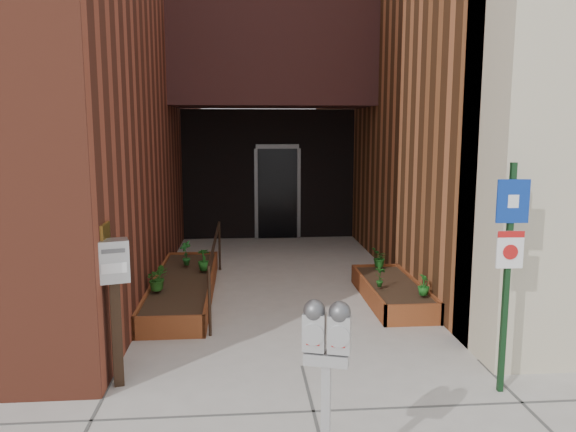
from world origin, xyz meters
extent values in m
plane|color=#9E9991|center=(0.00, 0.00, 0.00)|extent=(80.00, 80.00, 0.00)
cube|color=brown|center=(6.00, 7.15, 5.00)|extent=(8.00, 13.70, 10.00)
cube|color=#C2B595|center=(2.55, 0.20, 2.20)|extent=(1.10, 1.20, 4.40)
cube|color=black|center=(0.00, 6.00, 4.00)|extent=(4.20, 2.00, 2.00)
cube|color=black|center=(0.00, 7.40, 1.50)|extent=(4.00, 0.30, 3.00)
cube|color=black|center=(0.20, 7.22, 1.05)|extent=(0.90, 0.06, 2.10)
cube|color=#B79338|center=(-1.99, -0.20, 1.50)|extent=(0.04, 0.30, 0.30)
cube|color=maroon|center=(-1.55, 0.92, 0.15)|extent=(0.90, 0.04, 0.30)
cube|color=maroon|center=(-1.55, 4.48, 0.15)|extent=(0.90, 0.04, 0.30)
cube|color=maroon|center=(-1.98, 2.70, 0.15)|extent=(0.04, 3.60, 0.30)
cube|color=maroon|center=(-1.12, 2.70, 0.15)|extent=(0.04, 3.60, 0.30)
cube|color=black|center=(-1.55, 2.70, 0.13)|extent=(0.82, 3.52, 0.26)
cube|color=maroon|center=(1.60, 1.12, 0.15)|extent=(0.80, 0.04, 0.30)
cube|color=maroon|center=(1.60, 3.28, 0.15)|extent=(0.80, 0.04, 0.30)
cube|color=maroon|center=(1.22, 2.20, 0.15)|extent=(0.04, 2.20, 0.30)
cube|color=maroon|center=(1.98, 2.20, 0.15)|extent=(0.04, 2.20, 0.30)
cube|color=black|center=(1.60, 2.20, 0.13)|extent=(0.72, 2.12, 0.26)
cylinder|color=black|center=(-1.05, 1.00, 0.45)|extent=(0.04, 0.04, 0.90)
cylinder|color=black|center=(-1.05, 4.30, 0.45)|extent=(0.04, 0.04, 0.90)
cylinder|color=black|center=(-1.05, 2.65, 0.88)|extent=(0.04, 3.30, 0.04)
cube|color=#B2B2B5|center=(-0.08, -2.22, 1.05)|extent=(0.32, 0.20, 0.08)
cube|color=#B2B2B5|center=(-0.16, -2.20, 1.23)|extent=(0.17, 0.14, 0.26)
sphere|color=#59595B|center=(-0.16, -2.20, 1.38)|extent=(0.15, 0.15, 0.15)
cube|color=white|center=(-0.17, -2.25, 1.25)|extent=(0.09, 0.03, 0.05)
cube|color=#B21414|center=(-0.17, -2.25, 1.17)|extent=(0.09, 0.03, 0.03)
cube|color=#B2B2B5|center=(0.01, -2.25, 1.23)|extent=(0.17, 0.14, 0.26)
sphere|color=#59595B|center=(0.01, -2.25, 1.38)|extent=(0.15, 0.15, 0.15)
cube|color=white|center=(-0.01, -2.30, 1.25)|extent=(0.09, 0.03, 0.05)
cube|color=#B21414|center=(-0.01, -2.30, 1.17)|extent=(0.09, 0.03, 0.03)
cube|color=black|center=(1.90, -0.74, 1.13)|extent=(0.05, 0.05, 2.27)
cube|color=navy|center=(1.90, -0.77, 1.91)|extent=(0.31, 0.03, 0.41)
cube|color=white|center=(1.90, -0.78, 1.91)|extent=(0.10, 0.02, 0.12)
cube|color=white|center=(1.90, -0.77, 1.44)|extent=(0.26, 0.03, 0.36)
cube|color=#B21414|center=(1.90, -0.78, 1.59)|extent=(0.26, 0.02, 0.06)
cylinder|color=#B21414|center=(1.90, -0.78, 1.42)|extent=(0.14, 0.02, 0.14)
cube|color=black|center=(-1.90, -0.30, 0.55)|extent=(0.12, 0.12, 1.10)
cube|color=#B1B1B4|center=(-1.90, -0.30, 1.30)|extent=(0.35, 0.29, 0.42)
cube|color=#59595B|center=(-1.87, -0.41, 1.42)|extent=(0.21, 0.07, 0.04)
cube|color=white|center=(-1.87, -0.41, 1.25)|extent=(0.23, 0.07, 0.10)
imported|color=#25601B|center=(-1.85, 2.05, 0.47)|extent=(0.42, 0.42, 0.33)
imported|color=#235A19|center=(-1.83, 2.12, 0.47)|extent=(0.22, 0.22, 0.34)
imported|color=#1C601B|center=(-1.26, 3.13, 0.48)|extent=(0.22, 0.22, 0.36)
imported|color=#1A5D1F|center=(-1.58, 3.50, 0.51)|extent=(0.31, 0.31, 0.41)
imported|color=#1B5F1B|center=(1.85, 1.51, 0.45)|extent=(0.22, 0.22, 0.29)
imported|color=#174F16|center=(1.35, 1.96, 0.46)|extent=(0.23, 0.23, 0.31)
imported|color=#185317|center=(1.62, 3.10, 0.46)|extent=(0.38, 0.38, 0.32)
camera|label=1|loc=(-0.63, -5.78, 2.59)|focal=35.00mm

